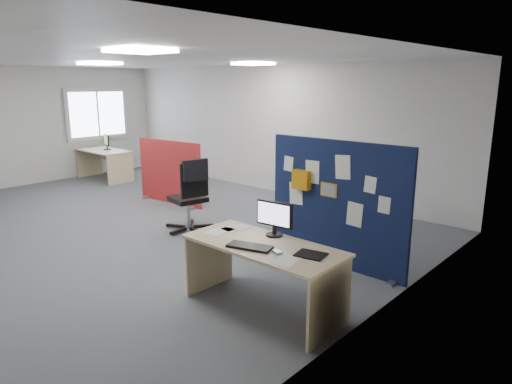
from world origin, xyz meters
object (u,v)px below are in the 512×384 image
Objects in this scene: red_divider at (170,173)px; main_desk at (266,258)px; monitor_second at (107,141)px; office_chair at (191,191)px; monitor_main at (275,217)px; second_desk at (105,157)px; navy_divider at (335,204)px.

main_desk is at bearing -30.73° from red_divider.
monitor_second is 0.34× the size of office_chair.
monitor_main reaches higher than monitor_second.
monitor_main is at bearing -28.58° from red_divider.
monitor_second is at bearing 156.04° from monitor_main.
second_desk is 4.90m from office_chair.
main_desk is (0.12, -1.49, -0.27)m from navy_divider.
second_desk is at bearing 177.05° from office_chair.
main_desk is 7.64m from second_desk.
navy_divider is 4.61× the size of monitor_main.
main_desk is 1.03× the size of red_divider.
monitor_main is 7.51m from monitor_second.
office_chair is at bearing -32.81° from red_divider.
main_desk is at bearing -0.44° from monitor_second.
second_desk is at bearing 156.49° from monitor_main.
monitor_second is (-7.13, 0.96, 0.11)m from navy_divider.
red_divider reaches higher than office_chair.
monitor_second reaches higher than second_desk.
monitor_main is at bearing 108.06° from main_desk.
main_desk and second_desk have the same top height.
navy_divider is at bearing -12.70° from red_divider.
main_desk is at bearing -18.24° from second_desk.
office_chair is (-2.53, 1.13, 0.11)m from main_desk.
office_chair is (1.73, -0.91, 0.06)m from red_divider.
monitor_main is at bearing -88.05° from navy_divider.
second_desk is 1.28× the size of office_chair.
office_chair is at bearing 152.95° from monitor_main.
monitor_main is 0.26× the size of red_divider.
monitor_main is 0.37× the size of office_chair.
monitor_main is at bearing -16.78° from second_desk.
navy_divider reaches higher than second_desk.
monitor_second reaches higher than main_desk.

